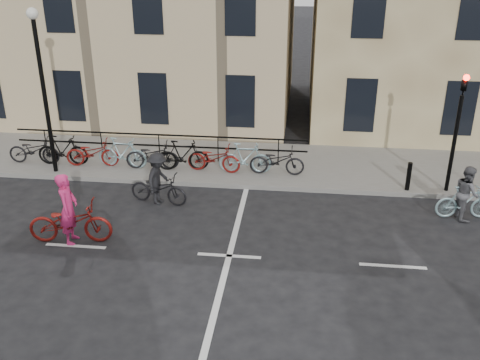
# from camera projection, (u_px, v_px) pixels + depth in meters

# --- Properties ---
(ground) EXTENTS (120.00, 120.00, 0.00)m
(ground) POSITION_uv_depth(u_px,v_px,m) (229.00, 256.00, 13.35)
(ground) COLOR black
(ground) RESTS_ON ground
(sidewalk) EXTENTS (46.00, 4.00, 0.15)m
(sidewalk) POSITION_uv_depth(u_px,v_px,m) (142.00, 159.00, 19.20)
(sidewalk) COLOR slate
(sidewalk) RESTS_ON ground
(traffic_light) EXTENTS (0.18, 0.30, 3.90)m
(traffic_light) POSITION_uv_depth(u_px,v_px,m) (458.00, 119.00, 15.63)
(traffic_light) COLOR black
(traffic_light) RESTS_ON sidewalk
(lamp_post) EXTENTS (0.36, 0.36, 5.28)m
(lamp_post) POSITION_uv_depth(u_px,v_px,m) (41.00, 72.00, 16.64)
(lamp_post) COLOR black
(lamp_post) RESTS_ON sidewalk
(bollard_east) EXTENTS (0.14, 0.14, 0.90)m
(bollard_east) POSITION_uv_depth(u_px,v_px,m) (409.00, 176.00, 16.43)
(bollard_east) COLOR black
(bollard_east) RESTS_ON sidewalk
(parked_bikes) EXTENTS (10.40, 1.23, 1.05)m
(parked_bikes) POSITION_uv_depth(u_px,v_px,m) (153.00, 154.00, 18.02)
(parked_bikes) COLOR black
(parked_bikes) RESTS_ON sidewalk
(cyclist_pink) EXTENTS (2.23, 1.01, 1.91)m
(cyclist_pink) POSITION_uv_depth(u_px,v_px,m) (70.00, 219.00, 13.75)
(cyclist_pink) COLOR maroon
(cyclist_pink) RESTS_ON ground
(cyclist_grey) EXTENTS (1.66, 0.82, 1.57)m
(cyclist_grey) POSITION_uv_depth(u_px,v_px,m) (466.00, 197.00, 14.97)
(cyclist_grey) COLOR #8BAFB6
(cyclist_grey) RESTS_ON ground
(cyclist_dark) EXTENTS (1.89, 1.13, 1.60)m
(cyclist_dark) POSITION_uv_depth(u_px,v_px,m) (158.00, 184.00, 15.85)
(cyclist_dark) COLOR black
(cyclist_dark) RESTS_ON ground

